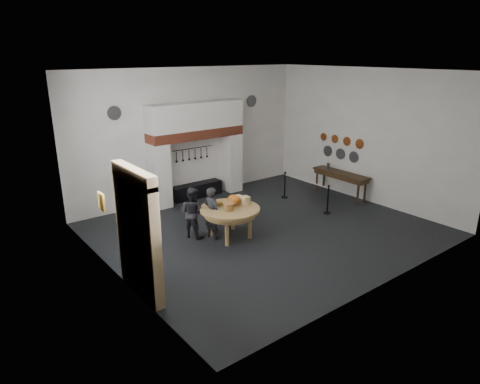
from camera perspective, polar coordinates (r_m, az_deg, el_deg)
floor at (r=12.67m, az=3.31°, el=-4.96°), size 9.00×8.00×0.02m
ceiling at (r=11.66m, az=3.73°, el=15.82°), size 9.00×8.00×0.02m
wall_back at (r=15.13m, az=-6.58°, el=7.71°), size 9.00×0.02×4.50m
wall_front at (r=9.44m, az=19.67°, el=0.31°), size 9.00×0.02×4.50m
wall_left at (r=9.70m, az=-16.96°, el=1.05°), size 0.02×8.00×4.50m
wall_right at (r=15.25m, az=16.46°, el=7.17°), size 0.02×8.00×4.50m
chimney_pier_left at (r=14.41m, az=-10.70°, el=2.17°), size 0.55×0.70×2.15m
chimney_pier_right at (r=15.90m, az=-1.22°, el=4.01°), size 0.55×0.70×2.15m
hearth_brick_band at (r=14.83m, az=-5.88°, el=7.76°), size 3.50×0.72×0.32m
chimney_hood at (r=14.73m, az=-5.96°, el=10.09°), size 3.50×0.70×0.90m
iron_range at (r=15.39m, az=-5.77°, el=0.23°), size 1.90×0.45×0.50m
utensil_rail at (r=15.17m, az=-6.36°, el=5.82°), size 1.60×0.02×0.02m
door_recess at (r=9.18m, az=-13.90°, el=-6.34°), size 0.04×1.10×2.50m
door_jamb_near at (r=8.61m, az=-11.44°, el=-7.48°), size 0.22×0.30×2.60m
door_jamb_far at (r=9.79m, az=-15.15°, el=-4.54°), size 0.22×0.30×2.60m
door_lintel at (r=8.74m, az=-14.06°, el=2.19°), size 0.22×1.70×0.30m
wall_plaque at (r=10.63m, az=-17.97°, el=-1.25°), size 0.05×0.34×0.44m
work_table at (r=11.82m, az=-1.36°, el=-2.29°), size 2.04×2.04×0.07m
pumpkin at (r=11.94m, az=-0.88°, el=-1.10°), size 0.36×0.36×0.31m
cheese_block_big at (r=12.01m, az=0.69°, el=-1.16°), size 0.22×0.22×0.24m
cheese_block_small at (r=12.23m, az=-0.25°, el=-0.90°), size 0.18×0.18×0.20m
wicker_basket at (r=11.57m, az=-1.52°, el=-1.99°), size 0.39×0.39×0.22m
bread_loaf at (r=12.00m, az=-2.74°, el=-1.48°), size 0.31×0.18×0.13m
visitor_near at (r=11.84m, az=-3.73°, el=-2.79°), size 0.45×0.60×1.48m
visitor_far at (r=11.96m, az=-6.39°, el=-2.72°), size 0.80×0.88×1.46m
side_table at (r=15.61m, az=13.31°, el=2.46°), size 0.55×2.20×0.06m
pewter_jug at (r=15.94m, az=11.68°, el=3.42°), size 0.12×0.12×0.22m
copper_pan_a at (r=15.39m, az=15.67°, el=6.19°), size 0.03×0.34×0.34m
copper_pan_b at (r=15.72m, az=14.07°, el=6.56°), size 0.03×0.32×0.32m
copper_pan_c at (r=16.06m, az=12.54°, el=6.91°), size 0.03×0.30×0.30m
copper_pan_d at (r=16.40m, az=11.06°, el=7.25°), size 0.03×0.28×0.28m
pewter_plate_left at (r=15.61m, az=14.93°, el=4.54°), size 0.03×0.40×0.40m
pewter_plate_mid at (r=15.97m, az=13.24°, el=4.97°), size 0.03×0.40×0.40m
pewter_plate_right at (r=16.35m, az=11.61°, el=5.38°), size 0.03×0.40×0.40m
pewter_plate_back_left at (r=13.77m, az=-16.41°, el=10.07°), size 0.44×0.03×0.44m
pewter_plate_back_right at (r=16.51m, az=1.56°, el=12.03°), size 0.44×0.03×0.44m
barrier_post_near at (r=13.99m, az=11.63°, el=-1.06°), size 0.05×0.05×0.90m
barrier_post_far at (r=15.29m, az=5.99°, el=0.88°), size 0.05×0.05×0.90m
barrier_rope at (r=14.50m, az=8.76°, el=1.45°), size 0.04×2.00×0.04m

